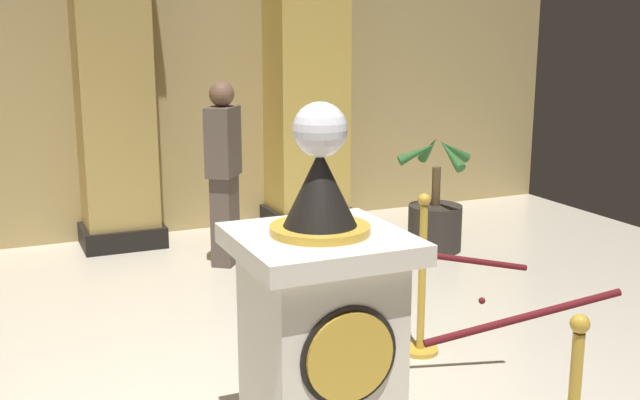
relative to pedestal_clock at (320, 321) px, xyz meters
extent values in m
cube|color=tan|center=(-0.26, 4.61, 1.15)|extent=(10.33, 0.16, 3.68)
cube|color=silver|center=(0.00, 0.00, -0.18)|extent=(0.64, 0.64, 1.04)
cube|color=silver|center=(0.00, 0.00, 0.39)|extent=(0.80, 0.80, 0.10)
cylinder|color=gold|center=(0.00, -0.33, -0.05)|extent=(0.43, 0.03, 0.43)
cylinder|color=black|center=(0.00, -0.32, -0.05)|extent=(0.48, 0.01, 0.48)
cylinder|color=gold|center=(0.00, 0.00, 0.46)|extent=(0.48, 0.48, 0.04)
cone|color=black|center=(0.00, 0.00, 0.66)|extent=(0.35, 0.35, 0.37)
cylinder|color=gold|center=(0.00, 0.00, 0.84)|extent=(0.03, 0.03, 0.06)
sphere|color=silver|center=(0.00, 0.00, 0.94)|extent=(0.26, 0.26, 0.26)
sphere|color=gold|center=(0.67, -1.02, 0.25)|extent=(0.08, 0.08, 0.08)
cylinder|color=gold|center=(1.08, 0.84, -0.68)|extent=(0.24, 0.24, 0.03)
cylinder|color=gold|center=(1.08, 0.84, -0.20)|extent=(0.05, 0.05, 0.99)
sphere|color=gold|center=(1.08, 0.84, 0.34)|extent=(0.08, 0.08, 0.08)
cylinder|color=#591419|center=(0.78, -0.56, 0.10)|extent=(0.94, 0.24, 0.22)
cylinder|color=#591419|center=(0.98, 0.37, 0.10)|extent=(0.94, 0.24, 0.22)
sphere|color=#591419|center=(0.88, -0.09, 0.01)|extent=(0.04, 0.04, 0.04)
cube|color=black|center=(1.70, 4.31, -0.59)|extent=(0.86, 0.86, 0.20)
cube|color=gold|center=(1.70, 4.31, 1.07)|extent=(0.75, 0.75, 3.53)
cube|color=black|center=(-0.26, 4.31, -0.59)|extent=(0.77, 0.77, 0.20)
cube|color=tan|center=(-0.26, 4.31, 1.07)|extent=(0.67, 0.67, 3.53)
cylinder|color=#2D2823|center=(2.45, 2.86, -0.48)|extent=(0.51, 0.51, 0.44)
cylinder|color=brown|center=(2.45, 2.86, -0.07)|extent=(0.08, 0.08, 0.37)
cone|color=#2D662D|center=(2.64, 2.88, 0.26)|extent=(0.39, 0.15, 0.28)
cone|color=#2D662D|center=(2.48, 3.05, 0.26)|extent=(0.15, 0.36, 0.33)
cone|color=#2D662D|center=(2.26, 2.89, 0.26)|extent=(0.40, 0.18, 0.25)
cone|color=#2D662D|center=(2.47, 2.67, 0.26)|extent=(0.13, 0.38, 0.31)
cube|color=brown|center=(0.49, 3.22, -0.29)|extent=(0.31, 0.33, 0.81)
cube|color=brown|center=(0.49, 3.22, 0.42)|extent=(0.39, 0.42, 0.61)
sphere|color=brown|center=(0.49, 3.22, 0.83)|extent=(0.22, 0.22, 0.22)
camera|label=1|loc=(-1.42, -3.24, 1.40)|focal=43.41mm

